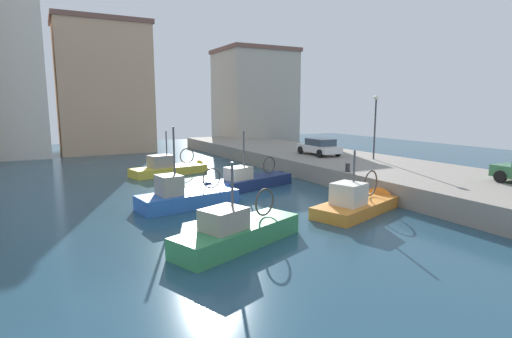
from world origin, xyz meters
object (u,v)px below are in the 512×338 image
object	(u,v)px
fishing_boat_navy	(254,186)
fishing_boat_green	(243,240)
fishing_boat_blue	(194,203)
fishing_boat_yellow	(173,172)
parked_car_white	(319,147)
quay_streetlamp	(375,117)
fishing_boat_orange	(360,208)
mooring_bollard_mid	(348,167)

from	to	relation	value
fishing_boat_navy	fishing_boat_green	distance (m)	10.70
fishing_boat_blue	fishing_boat_yellow	xyz separation A→B (m)	(1.95, 10.23, 0.02)
parked_car_white	quay_streetlamp	bearing A→B (deg)	-63.00
fishing_boat_yellow	fishing_boat_green	distance (m)	16.91
fishing_boat_orange	fishing_boat_yellow	size ratio (longest dim) A/B	0.91
fishing_boat_blue	fishing_boat_orange	bearing A→B (deg)	-35.94
parked_car_white	fishing_boat_blue	bearing A→B (deg)	-153.28
fishing_boat_green	quay_streetlamp	world-z (taller)	quay_streetlamp
fishing_boat_yellow	mooring_bollard_mid	xyz separation A→B (m)	(7.81, -11.16, 1.33)
fishing_boat_blue	fishing_boat_green	xyz separation A→B (m)	(-0.27, -6.53, 0.00)
fishing_boat_orange	quay_streetlamp	world-z (taller)	quay_streetlamp
fishing_boat_blue	mooring_bollard_mid	size ratio (longest dim) A/B	11.26
fishing_boat_orange	fishing_boat_green	bearing A→B (deg)	-168.84
fishing_boat_green	parked_car_white	distance (m)	19.07
fishing_boat_orange	fishing_boat_yellow	distance (m)	16.14
parked_car_white	fishing_boat_orange	bearing A→B (deg)	-118.15
fishing_boat_yellow	fishing_boat_orange	bearing A→B (deg)	-71.69
fishing_boat_navy	mooring_bollard_mid	distance (m)	6.07
fishing_boat_navy	fishing_boat_green	size ratio (longest dim) A/B	1.08
fishing_boat_blue	parked_car_white	world-z (taller)	fishing_boat_blue
fishing_boat_orange	fishing_boat_navy	xyz separation A→B (m)	(-1.91, 7.81, -0.04)
parked_car_white	quay_streetlamp	xyz separation A→B (m)	(2.08, -4.08, 2.55)
fishing_boat_green	parked_car_white	size ratio (longest dim) A/B	1.57
fishing_boat_yellow	fishing_boat_navy	xyz separation A→B (m)	(3.16, -7.51, -0.03)
parked_car_white	quay_streetlamp	size ratio (longest dim) A/B	0.86
fishing_boat_blue	fishing_boat_navy	distance (m)	5.79
parked_car_white	mooring_bollard_mid	size ratio (longest dim) A/B	7.56
fishing_boat_navy	fishing_boat_yellow	bearing A→B (deg)	112.80
fishing_boat_yellow	fishing_boat_green	xyz separation A→B (m)	(-2.22, -16.76, -0.02)
fishing_boat_green	mooring_bollard_mid	distance (m)	11.57
fishing_boat_navy	parked_car_white	xyz separation A→B (m)	(8.23, 3.99, 1.79)
mooring_bollard_mid	parked_car_white	bearing A→B (deg)	64.94
fishing_boat_green	quay_streetlamp	bearing A→B (deg)	30.28
mooring_bollard_mid	fishing_boat_orange	bearing A→B (deg)	-123.39
fishing_boat_yellow	fishing_boat_navy	bearing A→B (deg)	-67.20
fishing_boat_blue	mooring_bollard_mid	distance (m)	9.90
fishing_boat_blue	fishing_boat_orange	size ratio (longest dim) A/B	0.99
fishing_boat_navy	mooring_bollard_mid	size ratio (longest dim) A/B	12.82
fishing_boat_blue	fishing_boat_orange	world-z (taller)	fishing_boat_blue
parked_car_white	fishing_boat_yellow	bearing A→B (deg)	162.81
fishing_boat_blue	fishing_boat_yellow	world-z (taller)	fishing_boat_blue
fishing_boat_blue	quay_streetlamp	xyz separation A→B (m)	(15.41, 2.63, 4.33)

